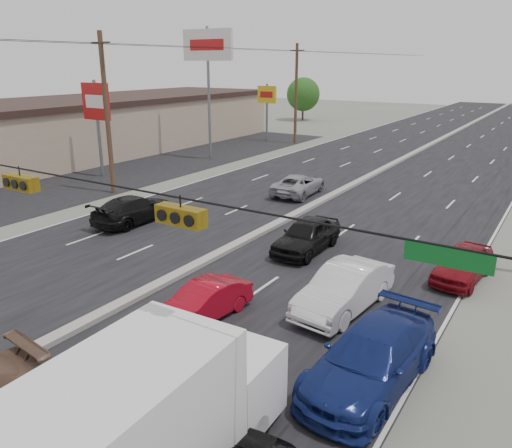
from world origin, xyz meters
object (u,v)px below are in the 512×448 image
(tree_left_far, at_px, (303,94))
(queue_car_d, at_px, (371,359))
(red_sedan, at_px, (203,303))
(pole_sign_mid, at_px, (96,107))
(queue_car_e, at_px, (463,264))
(oncoming_near, at_px, (134,209))
(box_truck, at_px, (144,432))
(queue_car_b, at_px, (344,289))
(utility_pole_left_c, at_px, (296,94))
(oncoming_far, at_px, (298,185))
(pole_sign_billboard, at_px, (208,54))
(queue_car_a, at_px, (307,235))
(pole_sign_far, at_px, (267,99))
(utility_pole_left_b, at_px, (107,114))

(tree_left_far, bearing_deg, queue_car_d, -60.90)
(red_sedan, bearing_deg, pole_sign_mid, 153.50)
(queue_car_e, distance_m, oncoming_near, 16.38)
(pole_sign_mid, relative_size, oncoming_near, 1.41)
(box_truck, relative_size, queue_car_d, 1.25)
(red_sedan, distance_m, queue_car_d, 5.95)
(pole_sign_mid, distance_m, tree_left_far, 42.32)
(pole_sign_mid, bearing_deg, queue_car_b, -22.93)
(queue_car_e, bearing_deg, utility_pole_left_c, 134.94)
(queue_car_b, bearing_deg, oncoming_far, 129.41)
(pole_sign_billboard, height_order, box_truck, pole_sign_billboard)
(queue_car_a, relative_size, queue_car_b, 0.94)
(tree_left_far, bearing_deg, oncoming_near, -72.59)
(pole_sign_billboard, bearing_deg, oncoming_far, -28.99)
(utility_pole_left_c, bearing_deg, queue_car_d, -58.93)
(oncoming_near, bearing_deg, pole_sign_far, -71.97)
(utility_pole_left_c, distance_m, pole_sign_billboard, 12.73)
(pole_sign_mid, bearing_deg, utility_pole_left_c, 78.44)
(utility_pole_left_b, height_order, utility_pole_left_c, same)
(pole_sign_billboard, height_order, queue_car_e, pole_sign_billboard)
(pole_sign_far, xyz_separation_m, queue_car_a, (19.00, -27.66, -3.66))
(queue_car_b, distance_m, oncoming_near, 13.75)
(utility_pole_left_b, xyz_separation_m, utility_pole_left_c, (0.00, 25.00, 0.00))
(utility_pole_left_c, xyz_separation_m, tree_left_far, (-9.50, 20.00, -1.39))
(pole_sign_far, bearing_deg, utility_pole_left_c, 0.00)
(utility_pole_left_b, relative_size, queue_car_d, 1.87)
(utility_pole_left_b, bearing_deg, oncoming_far, 30.34)
(utility_pole_left_c, distance_m, queue_car_e, 35.28)
(queue_car_d, bearing_deg, queue_car_b, 127.43)
(pole_sign_far, height_order, queue_car_a, pole_sign_far)
(pole_sign_far, relative_size, box_truck, 0.90)
(tree_left_far, distance_m, queue_car_d, 63.67)
(pole_sign_mid, relative_size, box_truck, 1.05)
(box_truck, bearing_deg, oncoming_far, 109.22)
(pole_sign_billboard, relative_size, pole_sign_far, 1.83)
(utility_pole_left_c, distance_m, pole_sign_mid, 22.46)
(box_truck, xyz_separation_m, oncoming_far, (-8.77, 22.63, -1.06))
(pole_sign_mid, height_order, queue_car_a, pole_sign_mid)
(tree_left_far, bearing_deg, pole_sign_mid, -83.21)
(pole_sign_mid, bearing_deg, queue_car_a, -15.81)
(queue_car_b, relative_size, oncoming_far, 0.99)
(pole_sign_billboard, relative_size, oncoming_near, 2.21)
(utility_pole_left_c, bearing_deg, queue_car_a, -60.74)
(queue_car_e, xyz_separation_m, oncoming_far, (-11.66, 8.25, -0.01))
(queue_car_a, relative_size, oncoming_near, 0.88)
(utility_pole_left_b, xyz_separation_m, box_truck, (19.20, -16.53, -3.39))
(red_sedan, bearing_deg, utility_pole_left_b, 153.60)
(pole_sign_far, bearing_deg, pole_sign_billboard, -82.87)
(box_truck, bearing_deg, pole_sign_billboard, 123.73)
(pole_sign_far, distance_m, queue_car_a, 33.76)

